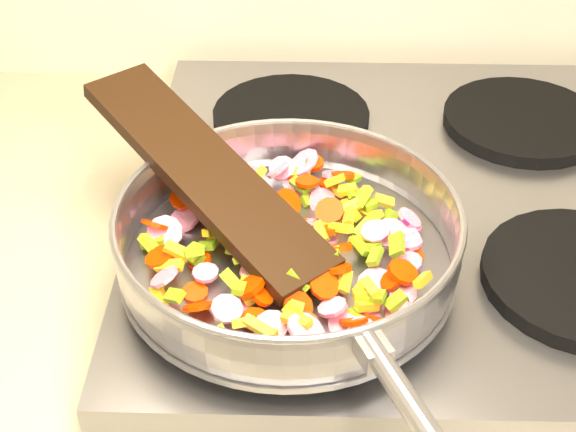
{
  "coord_description": "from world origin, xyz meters",
  "views": [
    {
      "loc": [
        -0.82,
        0.97,
        1.45
      ],
      "look_at": [
        -0.84,
        1.53,
        1.01
      ],
      "focal_mm": 50.0,
      "sensor_mm": 36.0,
      "label": 1
    }
  ],
  "objects": [
    {
      "name": "cooktop",
      "position": [
        -0.7,
        1.67,
        0.92
      ],
      "size": [
        0.6,
        0.6,
        0.04
      ],
      "primitive_type": "cube",
      "color": "#939399",
      "rests_on": "counter_top"
    },
    {
      "name": "grate_fl",
      "position": [
        -0.84,
        1.52,
        0.95
      ],
      "size": [
        0.19,
        0.19,
        0.02
      ],
      "primitive_type": "cylinder",
      "color": "black",
      "rests_on": "cooktop"
    },
    {
      "name": "grate_bl",
      "position": [
        -0.84,
        1.81,
        0.95
      ],
      "size": [
        0.19,
        0.19,
        0.02
      ],
      "primitive_type": "cylinder",
      "color": "black",
      "rests_on": "cooktop"
    },
    {
      "name": "grate_br",
      "position": [
        -0.56,
        1.81,
        0.95
      ],
      "size": [
        0.19,
        0.19,
        0.02
      ],
      "primitive_type": "cylinder",
      "color": "black",
      "rests_on": "cooktop"
    },
    {
      "name": "saute_pan",
      "position": [
        -0.84,
        1.53,
        0.99
      ],
      "size": [
        0.36,
        0.5,
        0.06
      ],
      "rotation": [
        0.0,
        0.0,
        0.41
      ],
      "color": "#9E9EA5",
      "rests_on": "grate_fl"
    },
    {
      "name": "vegetable_heap",
      "position": [
        -0.83,
        1.53,
        0.98
      ],
      "size": [
        0.27,
        0.29,
        0.05
      ],
      "color": "#79A918",
      "rests_on": "saute_pan"
    },
    {
      "name": "wooden_spatula",
      "position": [
        -0.92,
        1.59,
        1.01
      ],
      "size": [
        0.27,
        0.29,
        0.08
      ],
      "primitive_type": "cube",
      "rotation": [
        0.0,
        -0.21,
        2.3
      ],
      "color": "black",
      "rests_on": "saute_pan"
    }
  ]
}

